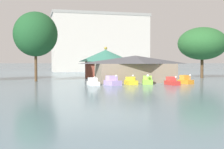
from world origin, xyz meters
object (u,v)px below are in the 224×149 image
Objects in this scene: pedal_boat_lime at (147,81)px; shoreline_tree_right at (202,44)px; pedal_boat_red at (172,82)px; green_roof_pavilion at (106,62)px; pedal_boat_yellow at (131,81)px; pedal_boat_lavender at (112,81)px; shoreline_tree_mid at (36,34)px; background_building_block at (100,43)px; pedal_boat_orange at (185,80)px; pedal_boat_white at (93,82)px; boathouse at (135,68)px.

pedal_boat_lime is 0.25× the size of shoreline_tree_right.
pedal_boat_red is 0.23× the size of green_roof_pavilion.
pedal_boat_yellow is 26.24m from shoreline_tree_right.
pedal_boat_lavender is 5.85m from pedal_boat_lime.
pedal_boat_red is at bearing -132.41° from shoreline_tree_right.
shoreline_tree_mid is 0.34× the size of background_building_block.
pedal_boat_yellow is (3.07, 0.44, -0.08)m from pedal_boat_lavender.
pedal_boat_orange is 23.51m from green_roof_pavilion.
shoreline_tree_mid is at bearing -113.21° from background_building_block.
pedal_boat_white is 12.02m from pedal_boat_red.
pedal_boat_white is 70.34m from background_building_block.
pedal_boat_red is (8.94, -1.68, -0.07)m from pedal_boat_lavender.
green_roof_pavilion is at bearing -100.82° from background_building_block.
boathouse is at bearing -85.44° from green_roof_pavilion.
background_building_block reaches higher than pedal_boat_yellow.
pedal_boat_white is 0.19× the size of boathouse.
shoreline_tree_right reaches higher than pedal_boat_lime.
boathouse reaches higher than pedal_boat_white.
pedal_boat_white is at bearing -92.54° from pedal_boat_yellow.
background_building_block is at bearing 160.36° from pedal_boat_orange.
shoreline_tree_mid reaches higher than pedal_boat_lime.
pedal_boat_yellow is at bearing 83.48° from pedal_boat_lavender.
boathouse is at bearing 119.00° from pedal_boat_lavender.
boathouse reaches higher than pedal_boat_orange.
background_building_block is at bearing 172.67° from pedal_boat_red.
shoreline_tree_right reaches higher than green_roof_pavilion.
boathouse is (8.30, 4.64, 1.95)m from pedal_boat_white.
pedal_boat_lavender reaches higher than pedal_boat_orange.
pedal_boat_white is 0.95× the size of pedal_boat_red.
pedal_boat_lavender is at bearing -136.39° from boathouse.
pedal_boat_lime is at bearing 80.75° from pedal_boat_lavender.
pedal_boat_red is (5.87, -2.12, 0.01)m from pedal_boat_yellow.
shoreline_tree_right is at bearing 122.63° from pedal_boat_orange.
green_roof_pavilion is 18.61m from shoreline_tree_mid.
shoreline_tree_mid is (-23.03, 12.38, 7.91)m from pedal_boat_orange.
boathouse is 18.90m from shoreline_tree_mid.
shoreline_tree_mid is (-14.13, 11.69, 7.98)m from pedal_boat_yellow.
pedal_boat_lime is 5.00m from boathouse.
pedal_boat_orange is at bearing 111.19° from pedal_boat_red.
shoreline_tree_right is (35.00, 2.61, -0.99)m from shoreline_tree_mid.
pedal_boat_orange is (11.97, -0.26, -0.01)m from pedal_boat_lavender.
pedal_boat_orange is (14.84, -0.79, 0.09)m from pedal_boat_white.
pedal_boat_orange reaches higher than pedal_boat_red.
pedal_boat_red is 24.07m from green_roof_pavilion.
green_roof_pavilion is (1.04, 21.27, 3.03)m from pedal_boat_yellow.
shoreline_tree_mid is (-16.89, 11.58, 7.92)m from pedal_boat_lime.
pedal_boat_white is 0.07× the size of background_building_block.
boathouse is 16.62m from green_roof_pavilion.
pedal_boat_orange is at bearing -70.31° from green_roof_pavilion.
pedal_boat_yellow is 8.93m from pedal_boat_orange.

